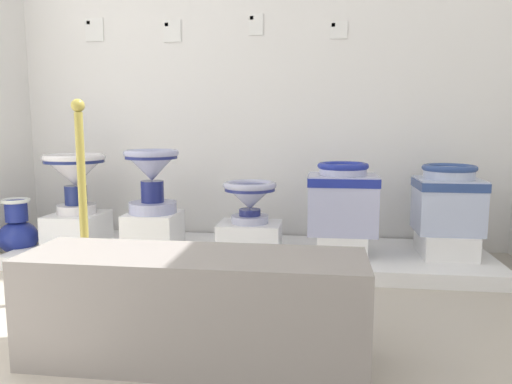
# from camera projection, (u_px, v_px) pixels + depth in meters

# --- Properties ---
(wall_back) EXTENTS (3.58, 0.06, 3.22)m
(wall_back) POSITION_uv_depth(u_px,v_px,m) (259.00, 12.00, 3.25)
(wall_back) COLOR white
(wall_back) RESTS_ON ground_plane
(display_platform) EXTENTS (2.91, 0.79, 0.08)m
(display_platform) POSITION_uv_depth(u_px,v_px,m) (250.00, 255.00, 3.03)
(display_platform) COLOR white
(display_platform) RESTS_ON ground_plane
(plinth_block_slender_white) EXTENTS (0.33, 0.37, 0.19)m
(plinth_block_slender_white) POSITION_uv_depth(u_px,v_px,m) (78.00, 228.00, 3.19)
(plinth_block_slender_white) COLOR white
(plinth_block_slender_white) RESTS_ON display_platform
(antique_toilet_slender_white) EXTENTS (0.40, 0.40, 0.39)m
(antique_toilet_slender_white) POSITION_uv_depth(u_px,v_px,m) (75.00, 173.00, 3.13)
(antique_toilet_slender_white) COLOR white
(antique_toilet_slender_white) RESTS_ON plinth_block_slender_white
(plinth_block_leftmost) EXTENTS (0.31, 0.33, 0.22)m
(plinth_block_leftmost) POSITION_uv_depth(u_px,v_px,m) (154.00, 230.00, 3.04)
(plinth_block_leftmost) COLOR white
(plinth_block_leftmost) RESTS_ON display_platform
(antique_toilet_leftmost) EXTENTS (0.34, 0.34, 0.39)m
(antique_toilet_leftmost) POSITION_uv_depth(u_px,v_px,m) (152.00, 173.00, 2.99)
(antique_toilet_leftmost) COLOR #ACB0D9
(antique_toilet_leftmost) RESTS_ON plinth_block_leftmost
(plinth_block_pale_glazed) EXTENTS (0.38, 0.30, 0.16)m
(plinth_block_pale_glazed) POSITION_uv_depth(u_px,v_px,m) (250.00, 235.00, 3.03)
(plinth_block_pale_glazed) COLOR white
(plinth_block_pale_glazed) RESTS_ON display_platform
(antique_toilet_pale_glazed) EXTENTS (0.33, 0.33, 0.26)m
(antique_toilet_pale_glazed) POSITION_uv_depth(u_px,v_px,m) (250.00, 196.00, 2.99)
(antique_toilet_pale_glazed) COLOR silver
(antique_toilet_pale_glazed) RESTS_ON plinth_block_pale_glazed
(plinth_block_squat_floral) EXTENTS (0.28, 0.32, 0.13)m
(plinth_block_squat_floral) POSITION_uv_depth(u_px,v_px,m) (341.00, 243.00, 2.88)
(plinth_block_squat_floral) COLOR white
(plinth_block_squat_floral) RESTS_ON display_platform
(antique_toilet_squat_floral) EXTENTS (0.41, 0.33, 0.42)m
(antique_toilet_squat_floral) POSITION_uv_depth(u_px,v_px,m) (342.00, 197.00, 2.84)
(antique_toilet_squat_floral) COLOR #B4B9E1
(antique_toilet_squat_floral) RESTS_ON plinth_block_squat_floral
(plinth_block_central_ornate) EXTENTS (0.30, 0.37, 0.14)m
(plinth_block_central_ornate) POSITION_uv_depth(u_px,v_px,m) (445.00, 243.00, 2.88)
(plinth_block_central_ornate) COLOR white
(plinth_block_central_ornate) RESTS_ON display_platform
(antique_toilet_central_ornate) EXTENTS (0.37, 0.34, 0.40)m
(antique_toilet_central_ornate) POSITION_uv_depth(u_px,v_px,m) (448.00, 197.00, 2.84)
(antique_toilet_central_ornate) COLOR silver
(antique_toilet_central_ornate) RESTS_ON plinth_block_central_ornate
(info_placard_first) EXTENTS (0.13, 0.01, 0.16)m
(info_placard_first) POSITION_uv_depth(u_px,v_px,m) (94.00, 29.00, 3.38)
(info_placard_first) COLOR white
(info_placard_second) EXTENTS (0.12, 0.01, 0.15)m
(info_placard_second) POSITION_uv_depth(u_px,v_px,m) (172.00, 31.00, 3.31)
(info_placard_second) COLOR white
(info_placard_third) EXTENTS (0.09, 0.01, 0.14)m
(info_placard_third) POSITION_uv_depth(u_px,v_px,m) (256.00, 24.00, 3.23)
(info_placard_third) COLOR white
(info_placard_fourth) EXTENTS (0.11, 0.01, 0.11)m
(info_placard_fourth) POSITION_uv_depth(u_px,v_px,m) (339.00, 30.00, 3.17)
(info_placard_fourth) COLOR white
(decorative_vase_companion) EXTENTS (0.25, 0.25, 0.39)m
(decorative_vase_companion) POSITION_uv_depth(u_px,v_px,m) (18.00, 232.00, 3.09)
(decorative_vase_companion) COLOR white
(decorative_vase_companion) RESTS_ON ground_plane
(stanchion_post_near_left) EXTENTS (0.23, 0.23, 0.98)m
(stanchion_post_near_left) POSITION_uv_depth(u_px,v_px,m) (85.00, 237.00, 2.36)
(stanchion_post_near_left) COLOR #B2A041
(stanchion_post_near_left) RESTS_ON ground_plane
(museum_bench) EXTENTS (1.23, 0.36, 0.40)m
(museum_bench) POSITION_uv_depth(u_px,v_px,m) (194.00, 308.00, 1.74)
(museum_bench) COLOR gray
(museum_bench) RESTS_ON ground_plane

